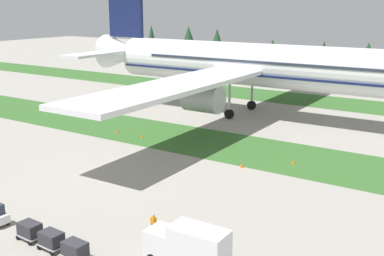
{
  "coord_description": "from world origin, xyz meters",
  "views": [
    {
      "loc": [
        31.97,
        -12.93,
        19.72
      ],
      "look_at": [
        -1.43,
        37.82,
        4.0
      ],
      "focal_mm": 45.12,
      "sensor_mm": 36.0,
      "label": 1
    }
  ],
  "objects_px": {
    "cargo_dolly_second": "(51,239)",
    "ground_crew_marshaller": "(153,222)",
    "cargo_dolly_third": "(75,249)",
    "cargo_dolly_lead": "(30,230)",
    "taxiway_marker_3": "(293,162)",
    "taxiway_marker_2": "(117,132)",
    "taxiway_marker_0": "(143,136)",
    "catering_truck": "(188,246)",
    "taxiway_marker_1": "(242,165)",
    "airliner": "(255,65)"
  },
  "relations": [
    {
      "from": "taxiway_marker_0",
      "to": "taxiway_marker_3",
      "type": "height_order",
      "value": "taxiway_marker_3"
    },
    {
      "from": "cargo_dolly_second",
      "to": "catering_truck",
      "type": "bearing_deg",
      "value": -68.87
    },
    {
      "from": "catering_truck",
      "to": "taxiway_marker_0",
      "type": "distance_m",
      "value": 37.88
    },
    {
      "from": "cargo_dolly_second",
      "to": "cargo_dolly_third",
      "type": "bearing_deg",
      "value": -90.0
    },
    {
      "from": "cargo_dolly_lead",
      "to": "taxiway_marker_2",
      "type": "xyz_separation_m",
      "value": [
        -17.45,
        30.55,
        -0.64
      ]
    },
    {
      "from": "taxiway_marker_2",
      "to": "taxiway_marker_3",
      "type": "height_order",
      "value": "taxiway_marker_3"
    },
    {
      "from": "catering_truck",
      "to": "ground_crew_marshaller",
      "type": "height_order",
      "value": "catering_truck"
    },
    {
      "from": "catering_truck",
      "to": "taxiway_marker_1",
      "type": "xyz_separation_m",
      "value": [
        -7.57,
        23.25,
        -1.62
      ]
    },
    {
      "from": "taxiway_marker_2",
      "to": "taxiway_marker_3",
      "type": "bearing_deg",
      "value": 2.1
    },
    {
      "from": "taxiway_marker_3",
      "to": "catering_truck",
      "type": "bearing_deg",
      "value": -84.4
    },
    {
      "from": "cargo_dolly_lead",
      "to": "cargo_dolly_third",
      "type": "xyz_separation_m",
      "value": [
        5.79,
        -0.28,
        0.0
      ]
    },
    {
      "from": "ground_crew_marshaller",
      "to": "taxiway_marker_3",
      "type": "xyz_separation_m",
      "value": [
        3.23,
        24.67,
        -0.66
      ]
    },
    {
      "from": "cargo_dolly_lead",
      "to": "catering_truck",
      "type": "distance_m",
      "value": 14.48
    },
    {
      "from": "taxiway_marker_1",
      "to": "taxiway_marker_3",
      "type": "xyz_separation_m",
      "value": [
        4.81,
        4.8,
        -0.04
      ]
    },
    {
      "from": "cargo_dolly_second",
      "to": "taxiway_marker_1",
      "type": "height_order",
      "value": "cargo_dolly_second"
    },
    {
      "from": "taxiway_marker_0",
      "to": "airliner",
      "type": "bearing_deg",
      "value": 72.29
    },
    {
      "from": "cargo_dolly_lead",
      "to": "taxiway_marker_3",
      "type": "height_order",
      "value": "cargo_dolly_lead"
    },
    {
      "from": "cargo_dolly_third",
      "to": "ground_crew_marshaller",
      "type": "relative_size",
      "value": 1.3
    },
    {
      "from": "taxiway_marker_0",
      "to": "taxiway_marker_2",
      "type": "distance_m",
      "value": 5.05
    },
    {
      "from": "catering_truck",
      "to": "taxiway_marker_3",
      "type": "xyz_separation_m",
      "value": [
        -2.75,
        28.05,
        -1.66
      ]
    },
    {
      "from": "taxiway_marker_2",
      "to": "taxiway_marker_3",
      "type": "relative_size",
      "value": 0.97
    },
    {
      "from": "airliner",
      "to": "cargo_dolly_third",
      "type": "distance_m",
      "value": 55.38
    },
    {
      "from": "cargo_dolly_second",
      "to": "taxiway_marker_1",
      "type": "xyz_separation_m",
      "value": [
        3.54,
        26.94,
        -0.59
      ]
    },
    {
      "from": "cargo_dolly_third",
      "to": "taxiway_marker_2",
      "type": "distance_m",
      "value": 38.61
    },
    {
      "from": "cargo_dolly_third",
      "to": "airliner",
      "type": "bearing_deg",
      "value": 14.27
    },
    {
      "from": "cargo_dolly_second",
      "to": "taxiway_marker_0",
      "type": "distance_m",
      "value": 34.4
    },
    {
      "from": "taxiway_marker_2",
      "to": "cargo_dolly_third",
      "type": "bearing_deg",
      "value": -52.99
    },
    {
      "from": "cargo_dolly_second",
      "to": "cargo_dolly_third",
      "type": "xyz_separation_m",
      "value": [
        2.9,
        -0.14,
        0.0
      ]
    },
    {
      "from": "airliner",
      "to": "cargo_dolly_second",
      "type": "height_order",
      "value": "airliner"
    },
    {
      "from": "cargo_dolly_second",
      "to": "taxiway_marker_0",
      "type": "xyz_separation_m",
      "value": [
        -15.3,
        30.81,
        -0.63
      ]
    },
    {
      "from": "airliner",
      "to": "catering_truck",
      "type": "xyz_separation_m",
      "value": [
        19.15,
        -49.81,
        -7.32
      ]
    },
    {
      "from": "cargo_dolly_lead",
      "to": "cargo_dolly_second",
      "type": "bearing_deg",
      "value": -90.0
    },
    {
      "from": "taxiway_marker_0",
      "to": "taxiway_marker_2",
      "type": "relative_size",
      "value": 1.02
    },
    {
      "from": "cargo_dolly_lead",
      "to": "taxiway_marker_0",
      "type": "bearing_deg",
      "value": 24.75
    },
    {
      "from": "cargo_dolly_third",
      "to": "taxiway_marker_3",
      "type": "bearing_deg",
      "value": -6.98
    },
    {
      "from": "cargo_dolly_lead",
      "to": "catering_truck",
      "type": "height_order",
      "value": "catering_truck"
    },
    {
      "from": "cargo_dolly_second",
      "to": "taxiway_marker_1",
      "type": "bearing_deg",
      "value": -4.75
    },
    {
      "from": "ground_crew_marshaller",
      "to": "taxiway_marker_0",
      "type": "height_order",
      "value": "ground_crew_marshaller"
    },
    {
      "from": "ground_crew_marshaller",
      "to": "taxiway_marker_2",
      "type": "distance_m",
      "value": 34.74
    },
    {
      "from": "cargo_dolly_lead",
      "to": "cargo_dolly_third",
      "type": "distance_m",
      "value": 5.8
    },
    {
      "from": "ground_crew_marshaller",
      "to": "taxiway_marker_1",
      "type": "distance_m",
      "value": 19.94
    },
    {
      "from": "cargo_dolly_second",
      "to": "taxiway_marker_3",
      "type": "xyz_separation_m",
      "value": [
        8.35,
        31.74,
        -0.63
      ]
    },
    {
      "from": "cargo_dolly_second",
      "to": "ground_crew_marshaller",
      "type": "relative_size",
      "value": 1.3
    },
    {
      "from": "ground_crew_marshaller",
      "to": "cargo_dolly_second",
      "type": "bearing_deg",
      "value": -156.31
    },
    {
      "from": "ground_crew_marshaller",
      "to": "cargo_dolly_lead",
      "type": "bearing_deg",
      "value": -169.54
    },
    {
      "from": "cargo_dolly_second",
      "to": "ground_crew_marshaller",
      "type": "height_order",
      "value": "ground_crew_marshaller"
    },
    {
      "from": "ground_crew_marshaller",
      "to": "taxiway_marker_0",
      "type": "distance_m",
      "value": 31.31
    },
    {
      "from": "cargo_dolly_lead",
      "to": "ground_crew_marshaller",
      "type": "height_order",
      "value": "ground_crew_marshaller"
    },
    {
      "from": "airliner",
      "to": "taxiway_marker_0",
      "type": "height_order",
      "value": "airliner"
    },
    {
      "from": "cargo_dolly_second",
      "to": "airliner",
      "type": "bearing_deg",
      "value": 11.29
    }
  ]
}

